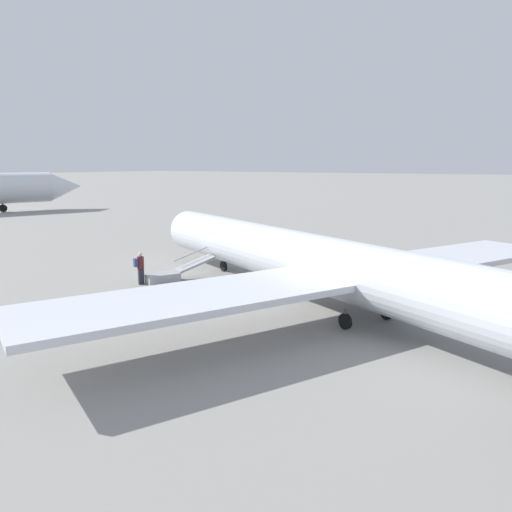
% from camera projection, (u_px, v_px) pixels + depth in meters
% --- Properties ---
extents(ground_plane, '(600.00, 600.00, 0.00)m').
position_uv_depth(ground_plane, '(321.00, 307.00, 22.52)').
color(ground_plane, gray).
extents(airplane_main, '(32.25, 25.54, 6.71)m').
position_uv_depth(airplane_main, '(337.00, 268.00, 21.34)').
color(airplane_main, silver).
rests_on(airplane_main, ground).
extents(boarding_stairs, '(2.57, 4.08, 1.68)m').
position_uv_depth(boarding_stairs, '(169.00, 275.00, 27.43)').
color(boarding_stairs, '#99999E').
rests_on(boarding_stairs, ground).
extents(passenger, '(0.46, 0.57, 1.74)m').
position_uv_depth(passenger, '(140.00, 266.00, 26.64)').
color(passenger, '#23232D').
rests_on(passenger, ground).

